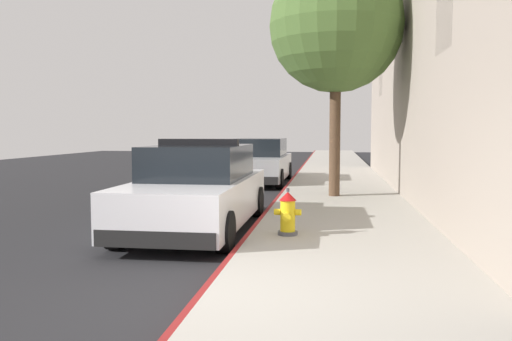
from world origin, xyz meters
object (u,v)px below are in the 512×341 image
(street_tree, at_px, (336,26))
(parked_car_silver_ahead, at_px, (260,162))
(police_cruiser, at_px, (198,190))
(fire_hydrant, at_px, (288,213))

(street_tree, bearing_deg, parked_car_silver_ahead, 119.74)
(police_cruiser, xyz_separation_m, street_tree, (2.51, 4.26, 3.72))
(fire_hydrant, relative_size, street_tree, 0.13)
(parked_car_silver_ahead, height_order, fire_hydrant, parked_car_silver_ahead)
(police_cruiser, relative_size, fire_hydrant, 6.37)
(police_cruiser, height_order, parked_car_silver_ahead, police_cruiser)
(police_cruiser, bearing_deg, parked_car_silver_ahead, 90.22)
(parked_car_silver_ahead, relative_size, street_tree, 0.80)
(fire_hydrant, bearing_deg, parked_car_silver_ahead, 100.33)
(parked_car_silver_ahead, bearing_deg, police_cruiser, -89.78)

